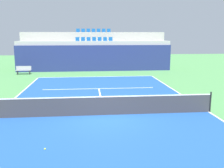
# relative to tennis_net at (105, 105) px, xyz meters

# --- Properties ---
(ground_plane) EXTENTS (80.00, 80.00, 0.00)m
(ground_plane) POSITION_rel_tennis_net_xyz_m (0.00, 0.00, -0.51)
(ground_plane) COLOR #4C8C4C
(court_surface) EXTENTS (11.00, 24.00, 0.01)m
(court_surface) POSITION_rel_tennis_net_xyz_m (0.00, 0.00, -0.50)
(court_surface) COLOR #1E4C99
(court_surface) RESTS_ON ground_plane
(baseline_far) EXTENTS (11.00, 0.10, 0.00)m
(baseline_far) POSITION_rel_tennis_net_xyz_m (0.00, 11.95, -0.50)
(baseline_far) COLOR white
(baseline_far) RESTS_ON court_surface
(sideline_right) EXTENTS (0.10, 24.00, 0.00)m
(sideline_right) POSITION_rel_tennis_net_xyz_m (5.45, 0.00, -0.50)
(sideline_right) COLOR white
(sideline_right) RESTS_ON court_surface
(service_line_far) EXTENTS (8.26, 0.10, 0.00)m
(service_line_far) POSITION_rel_tennis_net_xyz_m (0.00, 6.40, -0.50)
(service_line_far) COLOR white
(service_line_far) RESTS_ON court_surface
(centre_service_line) EXTENTS (0.10, 6.40, 0.00)m
(centre_service_line) POSITION_rel_tennis_net_xyz_m (0.00, 3.20, -0.50)
(centre_service_line) COLOR white
(centre_service_line) RESTS_ON court_surface
(back_wall) EXTENTS (17.12, 0.30, 2.86)m
(back_wall) POSITION_rel_tennis_net_xyz_m (0.00, 15.92, 0.92)
(back_wall) COLOR navy
(back_wall) RESTS_ON ground_plane
(stands_tier_lower) EXTENTS (17.12, 2.40, 3.30)m
(stands_tier_lower) POSITION_rel_tennis_net_xyz_m (0.00, 17.27, 1.14)
(stands_tier_lower) COLOR #9E9E99
(stands_tier_lower) RESTS_ON ground_plane
(stands_tier_upper) EXTENTS (17.12, 2.40, 4.30)m
(stands_tier_upper) POSITION_rel_tennis_net_xyz_m (0.00, 19.67, 1.64)
(stands_tier_upper) COLOR #9E9E99
(stands_tier_upper) RESTS_ON ground_plane
(seating_row_lower) EXTENTS (4.24, 0.44, 0.44)m
(seating_row_lower) POSITION_rel_tennis_net_xyz_m (-0.00, 17.36, 2.92)
(seating_row_lower) COLOR #145193
(seating_row_lower) RESTS_ON stands_tier_lower
(seating_row_upper) EXTENTS (4.24, 0.44, 0.44)m
(seating_row_upper) POSITION_rel_tennis_net_xyz_m (-0.00, 19.76, 3.92)
(seating_row_upper) COLOR #145193
(seating_row_upper) RESTS_ON stands_tier_upper
(tennis_net) EXTENTS (11.08, 0.08, 1.07)m
(tennis_net) POSITION_rel_tennis_net_xyz_m (0.00, 0.00, 0.00)
(tennis_net) COLOR black
(tennis_net) RESTS_ON court_surface
(player_bench) EXTENTS (1.50, 0.40, 0.85)m
(player_bench) POSITION_rel_tennis_net_xyz_m (-7.31, 14.21, -0.00)
(player_bench) COLOR #99999E
(player_bench) RESTS_ON ground_plane
(tennis_ball_0) EXTENTS (0.07, 0.07, 0.07)m
(tennis_ball_0) POSITION_rel_tennis_net_xyz_m (-2.35, -3.72, -0.47)
(tennis_ball_0) COLOR #CCE033
(tennis_ball_0) RESTS_ON court_surface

